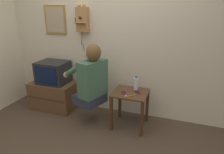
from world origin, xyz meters
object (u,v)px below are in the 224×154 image
Objects in this scene: water_bottle at (136,84)px; cell_phone_held at (124,92)px; wall_phone_antique at (82,19)px; person at (91,77)px; cell_phone_spare at (138,92)px; toothbrush at (130,96)px; television at (53,72)px; framed_picture at (55,20)px.

cell_phone_held is at bearing -130.00° from water_bottle.
wall_phone_antique reaches higher than water_bottle.
person is 4.24× the size of water_bottle.
cell_phone_spare is at bearing -60.05° from water_bottle.
cell_phone_held is (0.47, 0.06, -0.19)m from person.
toothbrush is (0.91, -0.46, -0.97)m from wall_phone_antique.
water_bottle is at bearing -50.95° from person.
television is 1.43m from water_bottle.
framed_picture reaches higher than television.
toothbrush is (0.11, -0.08, 0.00)m from cell_phone_held.
cell_phone_held is 0.23m from water_bottle.
television reaches higher than toothbrush.
cell_phone_spare is 0.64× the size of water_bottle.
cell_phone_spare is 0.95× the size of toothbrush.
water_bottle is (0.94, -0.22, -0.88)m from wall_phone_antique.
wall_phone_antique is 1.30m from water_bottle.
cell_phone_held is 1.01× the size of cell_phone_spare.
wall_phone_antique is 5.77× the size of cell_phone_held.
wall_phone_antique is 5.83× the size of cell_phone_spare.
water_bottle is 1.48× the size of toothbrush.
wall_phone_antique is 1.41m from cell_phone_spare.
water_bottle is (1.46, -0.26, -0.85)m from framed_picture.
television is at bearing -159.26° from wall_phone_antique.
water_bottle reaches higher than cell_phone_held.
person reaches higher than cell_phone_spare.
television is 0.87m from framed_picture.
person is at bearing -29.55° from framed_picture.
water_bottle is at bearing 24.13° from cell_phone_held.
television is 1.32m from cell_phone_held.
person is at bearing 158.24° from cell_phone_spare.
cell_phone_held is (1.30, -0.19, -0.10)m from television.
person is at bearing -16.98° from television.
cell_phone_held is 0.96× the size of toothbrush.
person is at bearing -53.07° from wall_phone_antique.
cell_phone_held is at bearing 169.77° from cell_phone_spare.
wall_phone_antique is 1.31m from cell_phone_held.
water_bottle reaches higher than cell_phone_spare.
person is 0.65m from water_bottle.
television is 1.02m from wall_phone_antique.
cell_phone_held is (1.32, -0.43, -0.94)m from framed_picture.
television is 3.44× the size of toothbrush.
wall_phone_antique is at bearing 166.82° from water_bottle.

